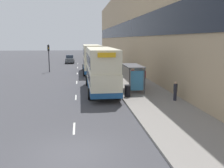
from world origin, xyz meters
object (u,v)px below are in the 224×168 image
Objects in this scene: pedestrian_2 at (175,91)px; traffic_light_far_kerb at (49,54)px; car_0 at (70,59)px; double_decker_bus_near at (101,69)px; litter_bin at (128,91)px; double_decker_bus_ahead at (92,58)px; pedestrian_1 at (133,76)px; bus_shelter at (135,73)px; pedestrian_at_shelter at (144,77)px.

traffic_light_far_kerb reaches higher than pedestrian_2.
traffic_light_far_kerb is (-2.67, -14.97, 2.07)m from car_0.
double_decker_bus_near reaches higher than litter_bin.
litter_bin is at bearing 100.44° from car_0.
pedestrian_1 is at bearing -68.66° from double_decker_bus_ahead.
pedestrian_2 is 4.11m from litter_bin.
double_decker_bus_ahead is at bearing 103.31° from bus_shelter.
pedestrian_2 is 24.58m from traffic_light_far_kerb.
pedestrian_at_shelter reaches higher than car_0.
car_0 is 37.34m from pedestrian_2.
bus_shelter is 1.03× the size of car_0.
litter_bin is at bearing -105.62° from pedestrian_1.
pedestrian_1 is 16.58m from traffic_light_far_kerb.
double_decker_bus_near is (-3.30, 0.46, 0.41)m from bus_shelter.
car_0 is 15.35m from traffic_light_far_kerb.
car_0 is at bearing 103.44° from double_decker_bus_ahead.
double_decker_bus_near is 5.61× the size of pedestrian_at_shelter.
double_decker_bus_near is at bearing -136.89° from pedestrian_1.
double_decker_bus_ahead is at bearing 90.77° from double_decker_bus_near.
pedestrian_at_shelter is 0.42× the size of traffic_light_far_kerb.
car_0 is (-4.01, 16.79, -1.41)m from double_decker_bus_ahead.
pedestrian_2 is at bearing -61.73° from bus_shelter.
pedestrian_at_shelter reaches higher than litter_bin.
traffic_light_far_kerb is at bearing 121.55° from bus_shelter.
bus_shelter is 2.64× the size of pedestrian_2.
traffic_light_far_kerb reaches higher than car_0.
double_decker_bus_near and double_decker_bus_ahead have the same top height.
bus_shelter is at bearing -76.69° from double_decker_bus_ahead.
car_0 is at bearing 107.42° from pedestrian_at_shelter.
traffic_light_far_kerb is (-12.57, 21.03, 1.99)m from pedestrian_2.
litter_bin is at bearing -55.35° from double_decker_bus_near.
bus_shelter is 2.44× the size of pedestrian_1.
pedestrian_at_shelter is 1.76× the size of litter_bin.
car_0 is 28.57m from pedestrian_1.
litter_bin is 21.22m from traffic_light_far_kerb.
traffic_light_far_kerb is (-11.77, 14.00, 1.86)m from pedestrian_at_shelter.
pedestrian_1 is at bearing 101.49° from pedestrian_2.
pedestrian_1 is at bearing 74.38° from litter_bin.
litter_bin is at bearing 152.07° from pedestrian_2.
traffic_light_far_kerb is at bearing 113.11° from double_decker_bus_near.
traffic_light_far_kerb reaches higher than double_decker_bus_near.
double_decker_bus_ahead is 6.96m from traffic_light_far_kerb.
car_0 is 34.66m from litter_bin.
pedestrian_1 is (4.14, -10.60, -1.26)m from double_decker_bus_ahead.
pedestrian_1 reaches higher than pedestrian_2.
traffic_light_far_kerb is (-6.68, 1.82, 0.66)m from double_decker_bus_ahead.
double_decker_bus_ahead reaches higher than litter_bin.
pedestrian_2 is (0.81, -7.03, -0.13)m from pedestrian_at_shelter.
car_0 is 2.36× the size of pedestrian_1.
pedestrian_1 is at bearing 106.57° from car_0.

